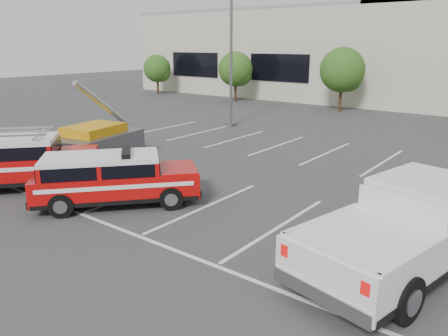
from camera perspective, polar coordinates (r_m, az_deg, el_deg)
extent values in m
plane|color=#313133|center=(14.15, -2.37, -5.09)|extent=(120.00, 120.00, 0.00)
cube|color=silver|center=(17.64, 7.07, -0.88)|extent=(23.00, 15.00, 0.01)
cube|color=#B7AE9B|center=(42.95, 26.99, 12.84)|extent=(60.00, 15.00, 8.00)
cylinder|color=#3F2B19|center=(46.61, -8.64, 10.46)|extent=(0.24, 0.24, 1.51)
sphere|color=#235015|center=(46.48, -8.74, 12.73)|extent=(2.77, 2.77, 2.77)
sphere|color=#235015|center=(46.35, -8.18, 12.22)|extent=(1.85, 1.85, 1.85)
cylinder|color=#3F2B19|center=(40.01, 1.48, 9.87)|extent=(0.24, 0.24, 1.67)
sphere|color=#235015|center=(39.85, 1.50, 12.79)|extent=(3.07, 3.07, 3.07)
sphere|color=#235015|center=(39.80, 2.15, 12.11)|extent=(2.05, 2.05, 2.05)
cylinder|color=#3F2B19|center=(35.07, 14.92, 8.61)|extent=(0.24, 0.24, 1.84)
sphere|color=#235015|center=(34.87, 15.19, 12.27)|extent=(3.37, 3.37, 3.37)
sphere|color=#235015|center=(34.93, 15.87, 11.38)|extent=(2.24, 2.24, 2.24)
cube|color=#59595E|center=(28.03, 0.89, 5.72)|extent=(0.60, 0.60, 0.20)
cylinder|color=#59595E|center=(27.59, 0.94, 15.79)|extent=(0.18, 0.18, 10.00)
cube|color=#A70808|center=(14.59, -13.74, -1.92)|extent=(4.80, 5.12, 0.79)
cube|color=black|center=(14.46, -15.75, 0.25)|extent=(3.70, 3.89, 0.41)
cube|color=silver|center=(14.39, -15.84, 1.33)|extent=(3.63, 3.81, 0.15)
cube|color=black|center=(14.31, -12.67, 2.09)|extent=(1.22, 1.11, 0.14)
cube|color=silver|center=(11.12, 23.22, -7.64)|extent=(3.67, 6.99, 0.96)
cube|color=black|center=(11.38, 25.02, -3.36)|extent=(2.56, 2.75, 0.50)
cube|color=silver|center=(11.28, 25.22, -1.71)|extent=(2.51, 2.69, 0.18)
cube|color=#A70808|center=(17.42, -24.98, 0.20)|extent=(5.08, 5.39, 0.88)
cube|color=black|center=(17.41, -26.90, 2.22)|extent=(3.85, 4.02, 0.46)
cube|color=silver|center=(17.34, -27.03, 3.23)|extent=(3.78, 3.94, 0.17)
cube|color=#A5A5A8|center=(17.29, -27.15, 4.17)|extent=(3.66, 3.79, 0.06)
cube|color=#59595E|center=(20.38, -16.45, 2.63)|extent=(3.13, 4.37, 1.22)
cube|color=#C1830B|center=(20.23, -16.62, 4.77)|extent=(2.19, 2.72, 0.44)
cylinder|color=#A5A5A8|center=(20.54, -15.57, 8.00)|extent=(0.86, 3.23, 2.38)
cube|color=#59595E|center=(20.82, -22.46, 1.71)|extent=(1.33, 1.51, 0.78)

